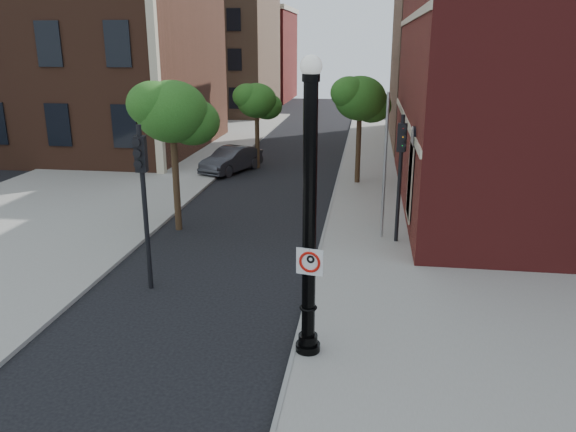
% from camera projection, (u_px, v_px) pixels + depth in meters
% --- Properties ---
extents(ground, '(120.00, 120.00, 0.00)m').
position_uv_depth(ground, '(194.00, 364.00, 11.92)').
color(ground, black).
rests_on(ground, ground).
extents(sidewalk_right, '(8.00, 60.00, 0.12)m').
position_uv_depth(sidewalk_right, '(434.00, 228.00, 20.55)').
color(sidewalk_right, gray).
rests_on(sidewalk_right, ground).
extents(sidewalk_left, '(10.00, 50.00, 0.12)m').
position_uv_depth(sidewalk_left, '(133.00, 169.00, 30.15)').
color(sidewalk_left, gray).
rests_on(sidewalk_left, ground).
extents(curb_edge, '(0.10, 60.00, 0.14)m').
position_uv_depth(curb_edge, '(327.00, 223.00, 21.08)').
color(curb_edge, gray).
rests_on(curb_edge, ground).
extents(victorian_building, '(18.60, 14.60, 17.95)m').
position_uv_depth(victorian_building, '(52.00, 5.00, 34.19)').
color(victorian_building, '#522D1E').
rests_on(victorian_building, ground).
extents(bg_building_tan_a, '(12.00, 12.00, 12.00)m').
position_uv_depth(bg_building_tan_a, '(208.00, 49.00, 53.40)').
color(bg_building_tan_a, brown).
rests_on(bg_building_tan_a, ground).
extents(bg_building_red, '(12.00, 12.00, 10.00)m').
position_uv_depth(bg_building_red, '(241.00, 57.00, 66.94)').
color(bg_building_red, maroon).
rests_on(bg_building_red, ground).
extents(bg_building_tan_b, '(22.00, 14.00, 14.00)m').
position_uv_depth(bg_building_tan_b, '(569.00, 36.00, 36.05)').
color(bg_building_tan_b, brown).
rests_on(bg_building_tan_b, ground).
extents(lamppost, '(0.54, 0.54, 6.33)m').
position_uv_depth(lamppost, '(309.00, 228.00, 11.41)').
color(lamppost, black).
rests_on(lamppost, ground).
extents(no_parking_sign, '(0.57, 0.14, 0.57)m').
position_uv_depth(no_parking_sign, '(310.00, 262.00, 11.45)').
color(no_parking_sign, white).
rests_on(no_parking_sign, ground).
extents(parked_car, '(2.80, 4.25, 1.32)m').
position_uv_depth(parked_car, '(231.00, 160.00, 29.55)').
color(parked_car, '#2E2E33').
rests_on(parked_car, ground).
extents(traffic_signal_left, '(0.31, 0.38, 4.54)m').
position_uv_depth(traffic_signal_left, '(143.00, 181.00, 14.75)').
color(traffic_signal_left, black).
rests_on(traffic_signal_left, ground).
extents(traffic_signal_right, '(0.32, 0.38, 4.37)m').
position_uv_depth(traffic_signal_right, '(401.00, 159.00, 18.17)').
color(traffic_signal_right, black).
rests_on(traffic_signal_right, ground).
extents(utility_pole, '(0.10, 0.10, 5.04)m').
position_uv_depth(utility_pole, '(385.00, 169.00, 18.75)').
color(utility_pole, '#999999').
rests_on(utility_pole, ground).
extents(street_tree_a, '(2.97, 2.68, 5.34)m').
position_uv_depth(street_tree_a, '(173.00, 113.00, 19.37)').
color(street_tree_a, '#362615').
rests_on(street_tree_a, ground).
extents(street_tree_b, '(2.52, 2.28, 4.54)m').
position_uv_depth(street_tree_b, '(257.00, 102.00, 29.68)').
color(street_tree_b, '#362615').
rests_on(street_tree_b, ground).
extents(street_tree_c, '(2.84, 2.57, 5.12)m').
position_uv_depth(street_tree_c, '(361.00, 100.00, 25.95)').
color(street_tree_c, '#362615').
rests_on(street_tree_c, ground).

